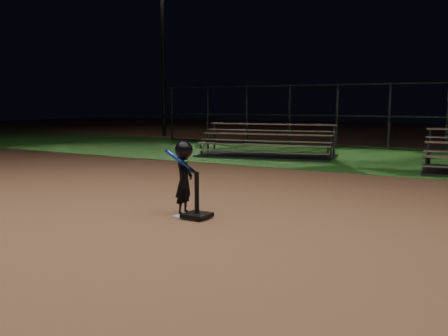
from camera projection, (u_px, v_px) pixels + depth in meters
The scene contains 8 objects.
ground at pixel (191, 217), 7.83m from camera, with size 80.00×80.00×0.00m, color #9C6647.
grass_strip at pixel (366, 157), 16.35m from camera, with size 60.00×8.00×0.01m, color #21551B.
home_plate at pixel (191, 216), 7.83m from camera, with size 0.45×0.45×0.02m, color beige.
batting_tee at pixel (197, 209), 7.67m from camera, with size 0.38×0.38×0.69m.
child_batter at pixel (184, 176), 7.92m from camera, with size 0.41×0.65×1.16m.
bleacher_left at pixel (266, 150), 16.53m from camera, with size 4.65×2.86×1.06m.
backstop_fence at pixel (389, 116), 18.75m from camera, with size 20.08×0.08×2.50m.
light_pole_left at pixel (162, 40), 26.02m from camera, with size 0.90×0.53×8.30m.
Camera 1 is at (4.36, -6.33, 1.75)m, focal length 40.56 mm.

